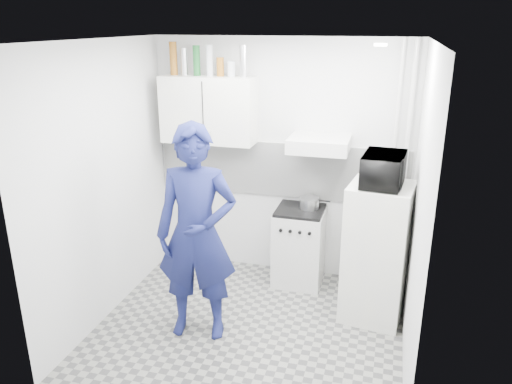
# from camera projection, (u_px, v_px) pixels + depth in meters

# --- Properties ---
(floor) EXTENTS (2.80, 2.80, 0.00)m
(floor) POSITION_uv_depth(u_px,v_px,m) (249.00, 327.00, 4.72)
(floor) COLOR gray
(floor) RESTS_ON ground
(ceiling) EXTENTS (2.80, 2.80, 0.00)m
(ceiling) POSITION_uv_depth(u_px,v_px,m) (248.00, 40.00, 3.87)
(ceiling) COLOR white
(ceiling) RESTS_ON wall_back
(wall_back) EXTENTS (2.80, 0.00, 2.80)m
(wall_back) POSITION_uv_depth(u_px,v_px,m) (281.00, 160.00, 5.44)
(wall_back) COLOR silver
(wall_back) RESTS_ON floor
(wall_left) EXTENTS (0.00, 2.60, 2.60)m
(wall_left) POSITION_uv_depth(u_px,v_px,m) (105.00, 184.00, 4.65)
(wall_left) COLOR silver
(wall_left) RESTS_ON floor
(wall_right) EXTENTS (0.00, 2.60, 2.60)m
(wall_right) POSITION_uv_depth(u_px,v_px,m) (418.00, 213.00, 3.94)
(wall_right) COLOR silver
(wall_right) RESTS_ON floor
(person) EXTENTS (0.78, 0.58, 1.96)m
(person) POSITION_uv_depth(u_px,v_px,m) (197.00, 234.00, 4.35)
(person) COLOR #141A4B
(person) RESTS_ON floor
(stove) EXTENTS (0.52, 0.52, 0.82)m
(stove) POSITION_uv_depth(u_px,v_px,m) (299.00, 247.00, 5.43)
(stove) COLOR silver
(stove) RESTS_ON floor
(fridge) EXTENTS (0.63, 0.63, 1.35)m
(fridge) POSITION_uv_depth(u_px,v_px,m) (376.00, 253.00, 4.70)
(fridge) COLOR silver
(fridge) RESTS_ON floor
(stove_top) EXTENTS (0.49, 0.49, 0.03)m
(stove_top) POSITION_uv_depth(u_px,v_px,m) (300.00, 210.00, 5.29)
(stove_top) COLOR black
(stove_top) RESTS_ON stove
(saucepan) EXTENTS (0.21, 0.21, 0.11)m
(saucepan) POSITION_uv_depth(u_px,v_px,m) (309.00, 203.00, 5.29)
(saucepan) COLOR silver
(saucepan) RESTS_ON stove_top
(microwave) EXTENTS (0.55, 0.40, 0.29)m
(microwave) POSITION_uv_depth(u_px,v_px,m) (384.00, 170.00, 4.43)
(microwave) COLOR black
(microwave) RESTS_ON fridge
(bottle_a) EXTENTS (0.08, 0.08, 0.34)m
(bottle_a) POSITION_uv_depth(u_px,v_px,m) (173.00, 58.00, 5.21)
(bottle_a) COLOR brown
(bottle_a) RESTS_ON upper_cabinet
(bottle_b) EXTENTS (0.07, 0.07, 0.28)m
(bottle_b) POSITION_uv_depth(u_px,v_px,m) (184.00, 62.00, 5.19)
(bottle_b) COLOR silver
(bottle_b) RESTS_ON upper_cabinet
(bottle_c) EXTENTS (0.07, 0.07, 0.31)m
(bottle_c) POSITION_uv_depth(u_px,v_px,m) (197.00, 61.00, 5.15)
(bottle_c) COLOR #144C1E
(bottle_c) RESTS_ON upper_cabinet
(bottle_d) EXTENTS (0.07, 0.07, 0.31)m
(bottle_d) POSITION_uv_depth(u_px,v_px,m) (210.00, 61.00, 5.11)
(bottle_d) COLOR #B2B7BC
(bottle_d) RESTS_ON upper_cabinet
(canister_a) EXTENTS (0.08, 0.08, 0.19)m
(canister_a) POSITION_uv_depth(u_px,v_px,m) (220.00, 67.00, 5.11)
(canister_a) COLOR brown
(canister_a) RESTS_ON upper_cabinet
(canister_b) EXTENTS (0.08, 0.08, 0.15)m
(canister_b) POSITION_uv_depth(u_px,v_px,m) (231.00, 69.00, 5.08)
(canister_b) COLOR #B2B7BC
(canister_b) RESTS_ON upper_cabinet
(bottle_e) EXTENTS (0.08, 0.08, 0.31)m
(bottle_e) POSITION_uv_depth(u_px,v_px,m) (243.00, 61.00, 5.02)
(bottle_e) COLOR silver
(bottle_e) RESTS_ON upper_cabinet
(upper_cabinet) EXTENTS (1.00, 0.35, 0.70)m
(upper_cabinet) POSITION_uv_depth(u_px,v_px,m) (209.00, 110.00, 5.29)
(upper_cabinet) COLOR silver
(upper_cabinet) RESTS_ON wall_back
(range_hood) EXTENTS (0.60, 0.50, 0.14)m
(range_hood) POSITION_uv_depth(u_px,v_px,m) (319.00, 144.00, 5.01)
(range_hood) COLOR silver
(range_hood) RESTS_ON wall_back
(backsplash) EXTENTS (2.74, 0.03, 0.60)m
(backsplash) POSITION_uv_depth(u_px,v_px,m) (280.00, 170.00, 5.45)
(backsplash) COLOR white
(backsplash) RESTS_ON wall_back
(pipe_a) EXTENTS (0.05, 0.05, 2.60)m
(pipe_a) POSITION_uv_depth(u_px,v_px,m) (404.00, 172.00, 5.03)
(pipe_a) COLOR silver
(pipe_a) RESTS_ON floor
(pipe_b) EXTENTS (0.04, 0.04, 2.60)m
(pipe_b) POSITION_uv_depth(u_px,v_px,m) (392.00, 171.00, 5.07)
(pipe_b) COLOR silver
(pipe_b) RESTS_ON floor
(ceiling_spot_fixture) EXTENTS (0.10, 0.10, 0.02)m
(ceiling_spot_fixture) POSITION_uv_depth(u_px,v_px,m) (380.00, 45.00, 3.81)
(ceiling_spot_fixture) COLOR white
(ceiling_spot_fixture) RESTS_ON ceiling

